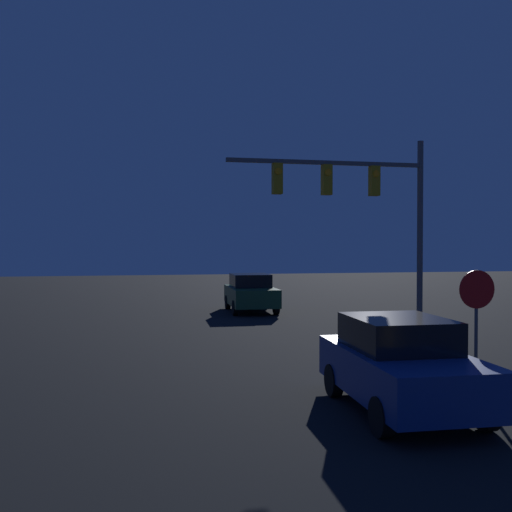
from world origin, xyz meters
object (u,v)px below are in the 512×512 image
Objects in this scene: traffic_signal_mast at (365,203)px; stop_sign at (477,306)px; car_near at (401,364)px; car_far at (251,293)px.

traffic_signal_mast reaches higher than stop_sign.
car_near is 1.60× the size of stop_sign.
stop_sign reaches higher than car_near.
traffic_signal_mast is (1.97, 6.49, 3.47)m from car_near.
car_far is at bearing -89.38° from car_near.
car_near is at bearing -106.86° from traffic_signal_mast.
traffic_signal_mast is at bearing 91.49° from stop_sign.
traffic_signal_mast reaches higher than car_near.
stop_sign is (0.15, -5.61, -2.53)m from traffic_signal_mast.
car_near is at bearing -157.39° from stop_sign.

